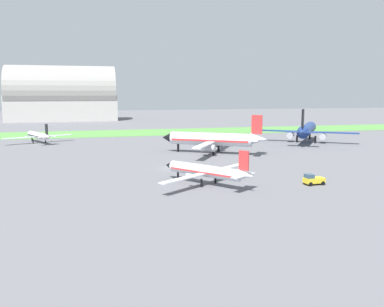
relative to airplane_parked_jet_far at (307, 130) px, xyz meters
The scene contains 8 objects.
ground_plane 62.90m from the airplane_parked_jet_far, 146.52° to the right, with size 600.00×600.00×0.00m, color slate.
grass_taxiway_strip 70.05m from the airplane_parked_jet_far, 138.48° to the left, with size 360.00×28.00×0.08m, color #549342.
airplane_parked_jet_far is the anchor object (origin of this frame).
airplane_taxiing_turboprop 87.63m from the airplane_parked_jet_far, 166.76° to the left, with size 20.65×17.94×6.65m.
airplane_foreground_turboprop 71.76m from the airplane_parked_jet_far, 133.54° to the right, with size 19.15×16.95×6.81m.
airplane_midfield_jet 40.48m from the airplane_parked_jet_far, 156.62° to the right, with size 26.30×26.27×10.51m.
pushback_tug_near_gate 64.73m from the airplane_parked_jet_far, 118.60° to the right, with size 3.71×2.26×1.95m.
hangar_distant 156.53m from the airplane_parked_jet_far, 122.34° to the left, with size 61.43×28.65×31.69m.
Camera 1 is at (-16.87, -85.87, 16.19)m, focal length 38.34 mm.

